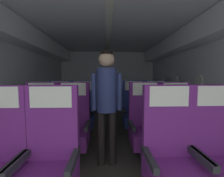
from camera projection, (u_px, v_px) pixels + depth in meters
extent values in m
cube|color=#3D3833|center=(109.00, 141.00, 2.86)|extent=(3.82, 6.08, 0.02)
cube|color=silver|center=(12.00, 84.00, 2.70)|extent=(0.08, 5.68, 2.25)
cube|color=silver|center=(201.00, 84.00, 2.84)|extent=(0.08, 5.68, 2.25)
cube|color=silver|center=(109.00, 23.00, 2.68)|extent=(3.70, 5.68, 0.06)
cube|color=silver|center=(108.00, 81.00, 5.62)|extent=(3.70, 0.06, 2.25)
cube|color=silver|center=(22.00, 35.00, 2.64)|extent=(0.37, 5.45, 0.36)
cube|color=silver|center=(191.00, 36.00, 2.76)|extent=(0.37, 5.45, 0.36)
cube|color=white|center=(109.00, 26.00, 2.68)|extent=(0.12, 5.11, 0.02)
cylinder|color=white|center=(198.00, 81.00, 2.83)|extent=(0.01, 0.26, 0.26)
cylinder|color=white|center=(175.00, 80.00, 3.77)|extent=(0.01, 0.26, 0.26)
cylinder|color=white|center=(162.00, 80.00, 4.72)|extent=(0.01, 0.26, 0.26)
cube|color=#6B237A|center=(2.00, 123.00, 1.40)|extent=(0.48, 0.09, 0.74)
cube|color=#28282D|center=(16.00, 161.00, 1.24)|extent=(0.05, 0.40, 0.06)
cube|color=#6B237A|center=(53.00, 122.00, 1.41)|extent=(0.48, 0.09, 0.74)
cube|color=#28282D|center=(73.00, 160.00, 1.25)|extent=(0.05, 0.40, 0.06)
cube|color=#28282D|center=(19.00, 161.00, 1.23)|extent=(0.05, 0.40, 0.06)
cube|color=silver|center=(51.00, 97.00, 1.35)|extent=(0.39, 0.01, 0.20)
cube|color=#6B237A|center=(224.00, 176.00, 1.35)|extent=(0.48, 0.47, 0.22)
cube|color=#6B237A|center=(212.00, 120.00, 1.50)|extent=(0.48, 0.09, 0.74)
cube|color=#28282D|center=(201.00, 156.00, 1.32)|extent=(0.05, 0.40, 0.06)
cube|color=silver|center=(217.00, 96.00, 1.44)|extent=(0.39, 0.01, 0.20)
cube|color=#6B237A|center=(166.00, 121.00, 1.47)|extent=(0.48, 0.09, 0.74)
cube|color=#28282D|center=(200.00, 157.00, 1.31)|extent=(0.05, 0.40, 0.06)
cube|color=#28282D|center=(149.00, 158.00, 1.29)|extent=(0.05, 0.40, 0.06)
cube|color=silver|center=(169.00, 96.00, 1.41)|extent=(0.39, 0.01, 0.20)
cube|color=#38383D|center=(39.00, 153.00, 2.16)|extent=(0.17, 0.17, 0.22)
cube|color=#6B237A|center=(39.00, 139.00, 2.15)|extent=(0.48, 0.47, 0.22)
cube|color=#6B237A|center=(43.00, 105.00, 2.30)|extent=(0.48, 0.09, 0.74)
cube|color=#28282D|center=(54.00, 126.00, 2.14)|extent=(0.05, 0.40, 0.06)
cube|color=#28282D|center=(22.00, 126.00, 2.12)|extent=(0.05, 0.40, 0.06)
cube|color=silver|center=(41.00, 89.00, 2.24)|extent=(0.39, 0.01, 0.20)
cube|color=#38383D|center=(73.00, 152.00, 2.19)|extent=(0.17, 0.17, 0.22)
cube|color=#6B237A|center=(72.00, 138.00, 2.17)|extent=(0.48, 0.47, 0.22)
cube|color=#6B237A|center=(74.00, 105.00, 2.33)|extent=(0.48, 0.09, 0.74)
cube|color=#28282D|center=(87.00, 125.00, 2.17)|extent=(0.05, 0.40, 0.06)
cube|color=#28282D|center=(56.00, 126.00, 2.15)|extent=(0.05, 0.40, 0.06)
cube|color=silver|center=(73.00, 89.00, 2.26)|extent=(0.39, 0.01, 0.20)
cube|color=#38383D|center=(178.00, 151.00, 2.23)|extent=(0.17, 0.17, 0.22)
cube|color=#6B237A|center=(178.00, 137.00, 2.21)|extent=(0.48, 0.47, 0.22)
cube|color=#6B237A|center=(173.00, 104.00, 2.36)|extent=(0.48, 0.09, 0.74)
cube|color=#28282D|center=(194.00, 124.00, 2.20)|extent=(0.05, 0.40, 0.06)
cube|color=#28282D|center=(164.00, 125.00, 2.18)|extent=(0.05, 0.40, 0.06)
cube|color=silver|center=(175.00, 89.00, 2.30)|extent=(0.39, 0.01, 0.20)
cube|color=#38383D|center=(146.00, 152.00, 2.21)|extent=(0.17, 0.17, 0.22)
cube|color=#6B237A|center=(147.00, 138.00, 2.20)|extent=(0.48, 0.47, 0.22)
cube|color=#6B237A|center=(144.00, 104.00, 2.35)|extent=(0.48, 0.09, 0.74)
cube|color=#28282D|center=(162.00, 125.00, 2.19)|extent=(0.05, 0.40, 0.06)
cube|color=#28282D|center=(132.00, 125.00, 2.17)|extent=(0.05, 0.40, 0.06)
cube|color=silver|center=(145.00, 89.00, 2.29)|extent=(0.39, 0.01, 0.20)
cube|color=#38383D|center=(59.00, 131.00, 3.07)|extent=(0.17, 0.17, 0.22)
cube|color=navy|center=(59.00, 121.00, 3.05)|extent=(0.48, 0.47, 0.22)
cube|color=navy|center=(61.00, 97.00, 3.21)|extent=(0.48, 0.09, 0.74)
cube|color=#28282D|center=(70.00, 111.00, 3.04)|extent=(0.05, 0.40, 0.06)
cube|color=#28282D|center=(48.00, 112.00, 3.03)|extent=(0.05, 0.40, 0.06)
cube|color=silver|center=(60.00, 86.00, 3.14)|extent=(0.39, 0.01, 0.20)
cube|color=#38383D|center=(82.00, 131.00, 3.07)|extent=(0.17, 0.17, 0.22)
cube|color=navy|center=(82.00, 121.00, 3.05)|extent=(0.48, 0.47, 0.22)
cube|color=navy|center=(83.00, 97.00, 3.21)|extent=(0.48, 0.09, 0.74)
cube|color=#28282D|center=(93.00, 111.00, 3.04)|extent=(0.05, 0.40, 0.06)
cube|color=#28282D|center=(71.00, 112.00, 3.03)|extent=(0.05, 0.40, 0.06)
cube|color=silver|center=(83.00, 86.00, 3.14)|extent=(0.39, 0.01, 0.20)
cube|color=#38383D|center=(157.00, 130.00, 3.14)|extent=(0.17, 0.17, 0.22)
cube|color=navy|center=(157.00, 120.00, 3.13)|extent=(0.48, 0.47, 0.22)
cube|color=navy|center=(155.00, 97.00, 3.28)|extent=(0.48, 0.09, 0.74)
cube|color=#28282D|center=(168.00, 111.00, 3.12)|extent=(0.05, 0.40, 0.06)
cube|color=#28282D|center=(147.00, 111.00, 3.10)|extent=(0.05, 0.40, 0.06)
cube|color=silver|center=(156.00, 86.00, 3.22)|extent=(0.39, 0.01, 0.20)
cube|color=#38383D|center=(135.00, 130.00, 3.13)|extent=(0.17, 0.17, 0.22)
cube|color=navy|center=(135.00, 120.00, 3.11)|extent=(0.48, 0.47, 0.22)
cube|color=navy|center=(133.00, 97.00, 3.27)|extent=(0.48, 0.09, 0.74)
cube|color=#28282D|center=(145.00, 111.00, 3.10)|extent=(0.05, 0.40, 0.06)
cube|color=#28282D|center=(124.00, 111.00, 3.09)|extent=(0.05, 0.40, 0.06)
cube|color=silver|center=(134.00, 86.00, 3.20)|extent=(0.39, 0.01, 0.20)
cylinder|color=black|center=(101.00, 138.00, 2.07)|extent=(0.11, 0.11, 0.77)
cylinder|color=black|center=(112.00, 138.00, 2.07)|extent=(0.11, 0.11, 0.77)
cylinder|color=navy|center=(107.00, 90.00, 2.02)|extent=(0.28, 0.28, 0.61)
cylinder|color=navy|center=(94.00, 92.00, 2.01)|extent=(0.07, 0.07, 0.51)
cylinder|color=navy|center=(119.00, 92.00, 2.02)|extent=(0.07, 0.07, 0.51)
sphere|color=tan|center=(107.00, 59.00, 1.98)|extent=(0.22, 0.22, 0.22)
sphere|color=black|center=(107.00, 56.00, 1.98)|extent=(0.19, 0.19, 0.19)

